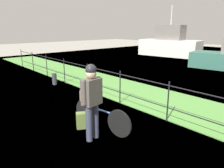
% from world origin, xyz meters
% --- Properties ---
extents(ground_plane, '(60.00, 60.00, 0.00)m').
position_xyz_m(ground_plane, '(0.00, 0.00, 0.00)').
color(ground_plane, gray).
extents(grass_strip, '(27.00, 2.40, 0.03)m').
position_xyz_m(grass_strip, '(0.00, 3.55, 0.01)').
color(grass_strip, '#569342').
rests_on(grass_strip, ground).
extents(iron_fence, '(18.04, 0.04, 1.08)m').
position_xyz_m(iron_fence, '(0.00, 2.33, 0.63)').
color(iron_fence, black).
rests_on(iron_fence, ground).
extents(bicycle_main, '(1.72, 0.33, 0.64)m').
position_xyz_m(bicycle_main, '(1.01, 0.73, 0.34)').
color(bicycle_main, black).
rests_on(bicycle_main, ground).
extents(wooden_crate, '(0.36, 0.32, 0.26)m').
position_xyz_m(wooden_crate, '(0.61, 0.66, 0.77)').
color(wooden_crate, olive).
rests_on(wooden_crate, bicycle_main).
extents(terrier_dog, '(0.32, 0.18, 0.18)m').
position_xyz_m(terrier_dog, '(0.63, 0.67, 0.98)').
color(terrier_dog, '#4C3D2D').
rests_on(terrier_dog, wooden_crate).
extents(cyclist_person, '(0.32, 0.53, 1.68)m').
position_xyz_m(cyclist_person, '(1.24, 0.31, 1.00)').
color(cyclist_person, '#383D51').
rests_on(cyclist_person, ground).
extents(backpack_on_paving, '(0.29, 0.33, 0.40)m').
position_xyz_m(backpack_on_paving, '(0.65, 0.43, 0.20)').
color(backpack_on_paving, olive).
rests_on(backpack_on_paving, ground).
extents(mooring_bollard, '(0.20, 0.20, 0.50)m').
position_xyz_m(mooring_bollard, '(-3.59, 1.83, 0.25)').
color(mooring_bollard, '#38383D').
rests_on(mooring_bollard, ground).
extents(moored_boat_mid, '(5.36, 2.72, 4.23)m').
position_xyz_m(moored_boat_mid, '(-5.86, 13.90, 0.98)').
color(moored_boat_mid, silver).
rests_on(moored_boat_mid, ground).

